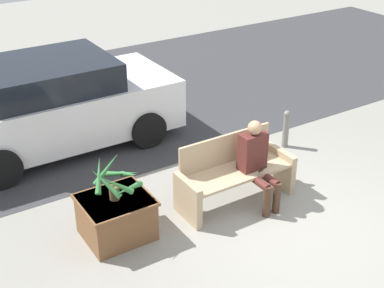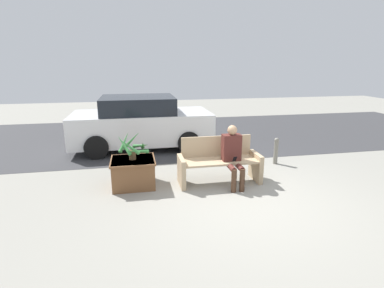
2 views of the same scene
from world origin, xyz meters
name	(u,v)px [view 1 (image 1 of 2)]	position (x,y,z in m)	size (l,w,h in m)	color
ground_plane	(293,229)	(0.00, 0.00, 0.00)	(30.00, 30.00, 0.00)	gray
road_surface	(119,97)	(0.00, 5.30, 0.00)	(20.00, 6.00, 0.01)	#38383A
bench	(234,173)	(-0.25, 0.99, 0.43)	(1.69, 0.60, 0.93)	tan
person_seated	(257,160)	(-0.03, 0.78, 0.68)	(0.37, 0.63, 1.23)	#51231E
planter_box	(116,216)	(-2.01, 1.11, 0.30)	(0.87, 0.79, 0.56)	brown
potted_plant	(115,180)	(-1.99, 1.09, 0.83)	(0.66, 0.70, 0.54)	brown
parked_car	(55,104)	(-1.74, 3.96, 0.74)	(3.92, 1.98, 1.49)	silver
bollard_post	(286,128)	(1.44, 1.83, 0.35)	(0.12, 0.12, 0.66)	slate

